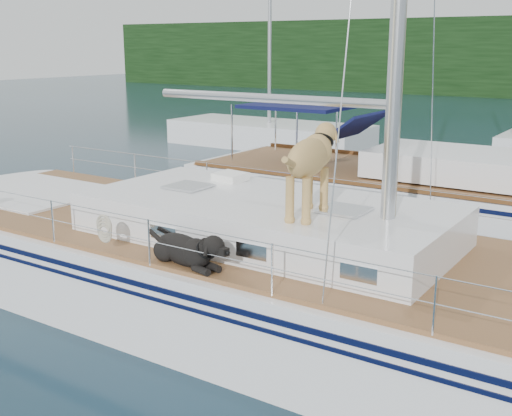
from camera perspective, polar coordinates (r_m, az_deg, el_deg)
The scene contains 4 objects.
ground at distance 9.96m, azimuth -3.07°, elevation -8.80°, with size 120.00×120.00×0.00m, color black.
main_sailboat at distance 9.65m, azimuth -2.63°, elevation -5.21°, with size 12.00×3.80×14.01m.
neighbor_sailboat at distance 14.57m, azimuth 15.53°, elevation 0.76°, with size 11.00×3.50×13.30m.
bg_boat_west at distance 25.48m, azimuth 1.18°, elevation 6.49°, with size 8.00×3.00×11.65m.
Camera 1 is at (5.49, -7.34, 3.90)m, focal length 45.00 mm.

